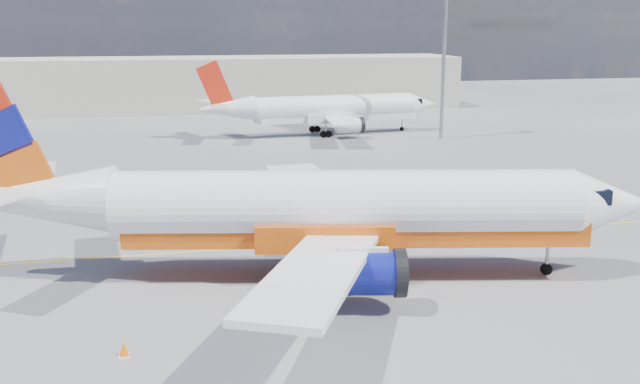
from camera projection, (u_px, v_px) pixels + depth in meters
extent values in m
plane|color=#58585C|center=(284.00, 262.00, 39.65)|extent=(240.00, 240.00, 0.00)
cube|color=yellow|center=(276.00, 246.00, 42.49)|extent=(70.00, 0.15, 0.01)
cube|color=beige|center=(233.00, 83.00, 111.03)|extent=(70.00, 14.00, 8.00)
cylinder|color=white|center=(345.00, 205.00, 36.58)|extent=(23.76, 8.26, 3.63)
cone|color=white|center=(613.00, 204.00, 36.86)|extent=(4.91, 4.41, 3.63)
cone|color=white|center=(41.00, 199.00, 36.19)|extent=(8.02, 4.88, 3.45)
cube|color=black|center=(585.00, 193.00, 36.69)|extent=(2.27, 2.77, 0.75)
cube|color=#D6520D|center=(355.00, 228.00, 36.87)|extent=(23.64, 7.63, 1.28)
cube|color=white|center=(312.00, 190.00, 44.05)|extent=(3.97, 12.96, 0.86)
cube|color=white|center=(316.00, 272.00, 29.49)|extent=(8.61, 13.05, 0.86)
cylinder|color=navy|center=(349.00, 217.00, 41.73)|extent=(4.18, 2.76, 2.03)
cylinder|color=navy|center=(362.00, 273.00, 32.36)|extent=(4.18, 2.76, 2.03)
cylinder|color=black|center=(378.00, 217.00, 41.76)|extent=(0.97, 2.31, 2.24)
cylinder|color=black|center=(400.00, 273.00, 32.40)|extent=(0.97, 2.31, 2.24)
cube|color=#D6520D|center=(2.00, 136.00, 35.41)|extent=(4.98, 1.32, 6.67)
cube|color=white|center=(33.00, 173.00, 39.33)|extent=(2.94, 5.57, 0.19)
cylinder|color=#95959C|center=(548.00, 250.00, 37.37)|extent=(0.23, 0.23, 2.24)
cylinder|color=black|center=(546.00, 269.00, 37.61)|extent=(0.64, 0.37, 0.60)
cylinder|color=black|center=(304.00, 252.00, 39.81)|extent=(1.02, 0.59, 0.96)
cylinder|color=black|center=(304.00, 285.00, 34.81)|extent=(1.02, 0.59, 0.96)
cylinder|color=white|center=(334.00, 108.00, 85.25)|extent=(19.85, 4.88, 3.04)
cone|color=white|center=(422.00, 104.00, 88.77)|extent=(3.84, 3.36, 3.04)
cone|color=white|center=(227.00, 109.00, 81.26)|extent=(6.50, 3.46, 2.88)
cube|color=black|center=(413.00, 101.00, 88.28)|extent=(1.71, 2.19, 0.63)
cube|color=white|center=(338.00, 116.00, 85.62)|extent=(19.80, 4.35, 1.07)
cube|color=white|center=(308.00, 109.00, 90.81)|extent=(6.26, 11.06, 0.72)
cube|color=white|center=(341.00, 121.00, 79.25)|extent=(4.42, 11.02, 0.72)
cylinder|color=white|center=(327.00, 117.00, 89.48)|extent=(3.36, 1.99, 1.70)
cylinder|color=white|center=(349.00, 126.00, 82.05)|extent=(3.36, 1.99, 1.70)
cylinder|color=black|center=(338.00, 117.00, 89.92)|extent=(0.62, 1.91, 1.88)
cylinder|color=black|center=(361.00, 125.00, 82.48)|extent=(0.62, 1.91, 1.88)
cube|color=red|center=(215.00, 85.00, 80.23)|extent=(4.20, 0.66, 5.57)
cube|color=white|center=(211.00, 102.00, 83.36)|extent=(3.58, 4.88, 0.16)
cube|color=white|center=(220.00, 107.00, 78.08)|extent=(2.89, 4.79, 0.16)
cylinder|color=#95959C|center=(402.00, 122.00, 88.44)|extent=(0.18, 0.18, 1.88)
cylinder|color=black|center=(402.00, 129.00, 88.63)|extent=(0.52, 0.26, 0.50)
cylinder|color=black|center=(315.00, 129.00, 87.34)|extent=(0.83, 0.41, 0.80)
cylinder|color=black|center=(326.00, 134.00, 83.37)|extent=(0.83, 0.41, 0.80)
cylinder|color=black|center=(504.00, 208.00, 50.23)|extent=(0.59, 0.40, 0.55)
cylinder|color=black|center=(506.00, 214.00, 48.74)|extent=(0.59, 0.40, 0.55)
cylinder|color=black|center=(536.00, 209.00, 49.94)|extent=(0.59, 0.40, 0.55)
cylinder|color=black|center=(539.00, 215.00, 48.45)|extent=(0.59, 0.40, 0.55)
cube|color=yellow|center=(522.00, 204.00, 49.22)|extent=(3.22, 2.44, 1.10)
cube|color=black|center=(514.00, 191.00, 49.09)|extent=(1.70, 1.70, 0.66)
cube|color=white|center=(125.00, 356.00, 28.35)|extent=(0.45, 0.45, 0.05)
cone|color=#FF640A|center=(124.00, 349.00, 28.28)|extent=(0.38, 0.38, 0.59)
cylinder|color=#95959C|center=(444.00, 50.00, 80.34)|extent=(0.44, 0.44, 20.11)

